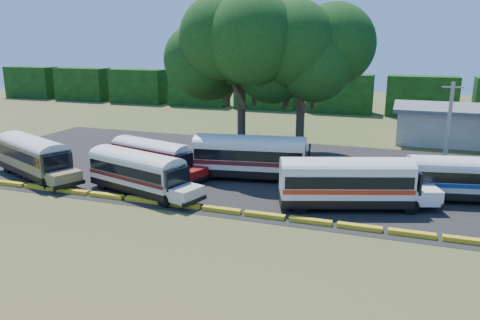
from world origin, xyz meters
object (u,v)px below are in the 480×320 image
(bus_red, at_px, (153,155))
(bus_white_red, at_px, (349,180))
(bus_cream_west, at_px, (138,170))
(bus_beige, at_px, (34,155))
(tree_west, at_px, (242,44))

(bus_red, height_order, bus_white_red, bus_white_red)
(bus_red, distance_m, bus_cream_west, 4.93)
(bus_beige, bearing_deg, bus_white_red, 26.14)
(bus_cream_west, height_order, bus_white_red, bus_white_red)
(bus_white_red, relative_size, tree_west, 0.74)
(bus_red, relative_size, bus_white_red, 0.85)
(bus_cream_west, distance_m, tree_west, 17.19)
(bus_beige, distance_m, tree_west, 21.05)
(bus_red, xyz_separation_m, bus_cream_west, (1.40, -4.72, 0.09))
(bus_red, height_order, bus_cream_west, bus_cream_west)
(tree_west, bearing_deg, bus_cream_west, -102.42)
(bus_red, relative_size, bus_cream_west, 0.94)
(bus_cream_west, height_order, tree_west, tree_west)
(bus_red, relative_size, tree_west, 0.63)
(bus_cream_west, bearing_deg, bus_red, 123.34)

